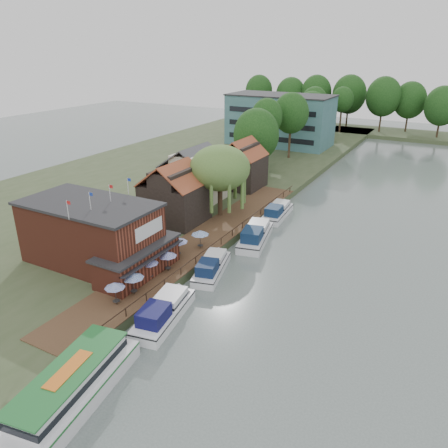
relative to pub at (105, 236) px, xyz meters
The scene contains 28 objects.
ground 14.79m from the pub, ahead, with size 260.00×260.00×0.00m, color #515E5B.
land_bank 39.61m from the pub, 113.96° to the left, with size 50.00×140.00×1.00m, color #384728.
quay_deck 13.04m from the pub, 61.39° to the left, with size 6.00×50.00×0.10m, color #47301E.
quay_rail 14.76m from the pub, 52.89° to the left, with size 0.20×49.00×1.00m, color black, non-canonical shape.
pub is the anchor object (origin of this frame).
hotel_block 71.49m from the pub, 96.43° to the left, with size 25.40×12.40×12.30m, color #38666B, non-canonical shape.
cottage_a 15.05m from the pub, 93.81° to the left, with size 8.60×7.60×8.50m, color black, non-canonical shape.
cottage_b 25.33m from the pub, 99.09° to the left, with size 9.60×8.60×8.50m, color beige, non-canonical shape.
cottage_c 34.01m from the pub, 90.00° to the left, with size 7.60×7.60×8.50m, color black, non-canonical shape.
willow 20.36m from the pub, 80.07° to the left, with size 8.60×8.60×10.43m, color #476B2D, non-canonical shape.
umbrella_0 9.06m from the pub, 41.86° to the right, with size 2.00×2.00×2.38m, color navy, non-canonical shape.
umbrella_1 8.01m from the pub, 27.59° to the right, with size 2.26×2.26×2.38m, color #1B4498, non-canonical shape.
umbrella_2 6.72m from the pub, ahead, with size 2.02×2.02×2.38m, color navy, non-canonical shape.
umbrella_3 7.60m from the pub, 16.65° to the left, with size 2.15×2.15×2.38m, color navy, non-canonical shape.
umbrella_4 8.44m from the pub, 44.41° to the left, with size 2.43×2.43×2.38m, color navy, non-canonical shape.
umbrella_5 11.48m from the pub, 51.51° to the left, with size 2.19×2.19×2.38m, color #1B4D99, non-canonical shape.
cruiser_0 12.44m from the pub, 22.02° to the right, with size 3.27×10.10×2.46m, color white, non-canonical shape.
cruiser_1 12.37m from the pub, 28.50° to the left, with size 3.00×9.29×2.23m, color silver, non-canonical shape.
cruiser_2 19.72m from the pub, 55.05° to the left, with size 3.41×10.55×2.58m, color silver, non-canonical shape.
cruiser_3 27.96m from the pub, 68.37° to the left, with size 3.08×9.53×2.30m, color white, non-canonical shape.
tour_boat 20.72m from the pub, 55.46° to the right, with size 4.02×14.28×3.12m, color silver, non-canonical shape.
swan 15.13m from the pub, 40.16° to the right, with size 0.44×0.44×0.44m, color white.
bank_tree_0 43.97m from the pub, 92.51° to the left, with size 8.74×8.74×12.47m, color #143811, non-canonical shape.
bank_tree_1 51.90m from the pub, 93.62° to the left, with size 6.50×6.50×13.49m, color #143811, non-canonical shape.
bank_tree_2 58.77m from the pub, 90.59° to the left, with size 7.63×7.63×14.17m, color #143811, non-canonical shape.
bank_tree_3 80.17m from the pub, 92.16° to the left, with size 8.80×8.80×12.55m, color #143811, non-canonical shape.
bank_tree_4 87.23m from the pub, 93.03° to the left, with size 7.27×7.27×13.14m, color #143811, non-canonical shape.
bank_tree_5 95.80m from the pub, 89.50° to the left, with size 6.26×6.26×12.68m, color #143811, non-canonical shape.
Camera 1 is at (18.99, -33.42, 24.20)m, focal length 35.00 mm.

